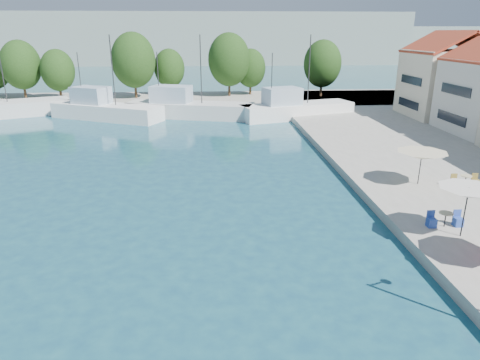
{
  "coord_description": "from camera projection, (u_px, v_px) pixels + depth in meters",
  "views": [
    {
      "loc": [
        -3.37,
        1.9,
        10.06
      ],
      "look_at": [
        -1.82,
        26.0,
        1.68
      ],
      "focal_mm": 32.0,
      "sensor_mm": 36.0,
      "label": 1
    }
  ],
  "objects": [
    {
      "name": "quay_far",
      "position": [
        182.0,
        101.0,
        64.3
      ],
      "size": [
        90.0,
        16.0,
        0.6
      ],
      "primitive_type": "cube",
      "color": "gray",
      "rests_on": "ground"
    },
    {
      "name": "hill_east",
      "position": [
        319.0,
        43.0,
        171.89
      ],
      "size": [
        140.0,
        40.0,
        12.0
      ],
      "primitive_type": "cube",
      "color": "gray",
      "rests_on": "ground"
    },
    {
      "name": "tree_07",
      "position": [
        250.0,
        68.0,
        67.24
      ],
      "size": [
        4.78,
        4.78,
        7.07
      ],
      "color": "#3F2B19",
      "rests_on": "quay_far"
    },
    {
      "name": "tree_03",
      "position": [
        58.0,
        70.0,
        62.78
      ],
      "size": [
        4.85,
        4.85,
        7.18
      ],
      "color": "#3F2B19",
      "rests_on": "quay_far"
    },
    {
      "name": "tree_06",
      "position": [
        229.0,
        60.0,
        65.17
      ],
      "size": [
        6.39,
        6.39,
        9.46
      ],
      "color": "#3F2B19",
      "rests_on": "quay_far"
    },
    {
      "name": "trawler_03",
      "position": [
        187.0,
        108.0,
        53.12
      ],
      "size": [
        16.13,
        7.8,
        10.2
      ],
      "rotation": [
        0.0,
        0.0,
        -0.25
      ],
      "color": "silver",
      "rests_on": "ground"
    },
    {
      "name": "trawler_04",
      "position": [
        294.0,
        110.0,
        52.37
      ],
      "size": [
        14.56,
        7.74,
        10.2
      ],
      "rotation": [
        0.0,
        0.0,
        0.31
      ],
      "color": "white",
      "rests_on": "ground"
    },
    {
      "name": "umbrella_white",
      "position": [
        468.0,
        193.0,
        20.22
      ],
      "size": [
        2.83,
        2.83,
        2.52
      ],
      "color": "black",
      "rests_on": "quay_right"
    },
    {
      "name": "tree_02",
      "position": [
        21.0,
        65.0,
        62.84
      ],
      "size": [
        5.72,
        5.72,
        8.46
      ],
      "color": "#3F2B19",
      "rests_on": "quay_far"
    },
    {
      "name": "umbrella_cream",
      "position": [
        422.0,
        155.0,
        27.49
      ],
      "size": [
        3.22,
        3.22,
        2.2
      ],
      "color": "black",
      "rests_on": "quay_right"
    },
    {
      "name": "tree_04",
      "position": [
        133.0,
        60.0,
        63.07
      ],
      "size": [
        6.46,
        6.46,
        9.57
      ],
      "color": "#3F2B19",
      "rests_on": "quay_far"
    },
    {
      "name": "tree_05",
      "position": [
        169.0,
        68.0,
        67.04
      ],
      "size": [
        4.78,
        4.78,
        7.07
      ],
      "color": "#3F2B19",
      "rests_on": "quay_far"
    },
    {
      "name": "cafe_table_02",
      "position": [
        445.0,
        221.0,
        21.88
      ],
      "size": [
        1.82,
        0.7,
        0.76
      ],
      "color": "black",
      "rests_on": "quay_right"
    },
    {
      "name": "tree_08",
      "position": [
        322.0,
        64.0,
        65.29
      ],
      "size": [
        5.71,
        5.71,
        8.45
      ],
      "color": "#3F2B19",
      "rests_on": "quay_far"
    },
    {
      "name": "trawler_02",
      "position": [
        104.0,
        110.0,
        51.98
      ],
      "size": [
        14.3,
        9.4,
        10.2
      ],
      "rotation": [
        0.0,
        0.0,
        -0.45
      ],
      "color": "white",
      "rests_on": "ground"
    },
    {
      "name": "building_06",
      "position": [
        448.0,
        74.0,
        49.45
      ],
      "size": [
        9.0,
        8.8,
        10.2
      ],
      "color": "beige",
      "rests_on": "quay_right"
    },
    {
      "name": "hill_west",
      "position": [
        134.0,
        38.0,
        148.12
      ],
      "size": [
        180.0,
        40.0,
        16.0
      ],
      "primitive_type": "cube",
      "color": "gray",
      "rests_on": "ground"
    },
    {
      "name": "cafe_table_03",
      "position": [
        465.0,
        182.0,
        27.54
      ],
      "size": [
        1.82,
        0.7,
        0.76
      ],
      "color": "black",
      "rests_on": "quay_right"
    }
  ]
}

